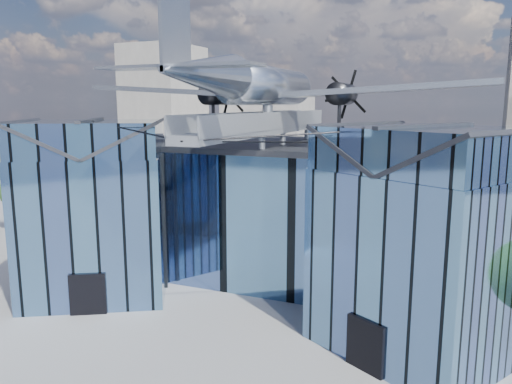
% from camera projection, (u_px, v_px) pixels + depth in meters
% --- Properties ---
extents(ground_plane, '(120.00, 120.00, 0.00)m').
position_uv_depth(ground_plane, '(244.00, 309.00, 31.67)').
color(ground_plane, gray).
extents(museum, '(32.88, 24.50, 17.60)m').
position_uv_depth(museum, '(276.00, 206.00, 35.97)').
color(museum, '#5076A4').
rests_on(museum, ground).
extents(bg_towers, '(77.00, 24.50, 26.00)m').
position_uv_depth(bg_towers, '(389.00, 122.00, 75.16)').
color(bg_towers, gray).
rests_on(bg_towers, ground).
extents(tree_side_w, '(4.62, 4.62, 5.94)m').
position_uv_depth(tree_side_w, '(19.00, 192.00, 50.35)').
color(tree_side_w, '#311F13').
rests_on(tree_side_w, ground).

